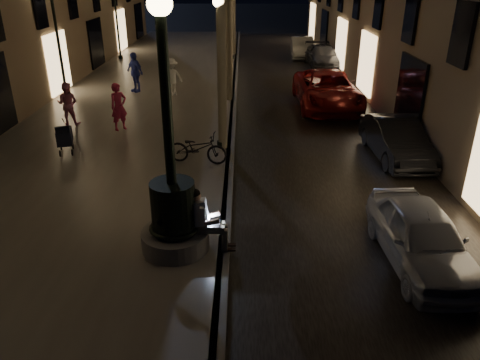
{
  "coord_description": "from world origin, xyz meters",
  "views": [
    {
      "loc": [
        0.39,
        -6.3,
        5.57
      ],
      "look_at": [
        0.34,
        3.0,
        1.3
      ],
      "focal_mm": 35.0,
      "sensor_mm": 36.0,
      "label": 1
    }
  ],
  "objects_px": {
    "lamp_left_b": "(56,28)",
    "car_third": "(327,90)",
    "lamp_curb_b": "(228,22)",
    "car_second": "(396,140)",
    "pedestrian_pink": "(68,104)",
    "car_fifth": "(302,47)",
    "fountain_lamppost": "(173,205)",
    "seated_man_laptop": "(204,218)",
    "lamp_curb_c": "(232,8)",
    "pedestrian_white": "(172,77)",
    "car_rear": "(323,56)",
    "pedestrian_blue": "(135,72)",
    "lamp_curb_d": "(234,0)",
    "pedestrian_red": "(119,107)",
    "car_front": "(422,237)",
    "lamp_curb_a": "(220,52)",
    "bicycle": "(198,148)",
    "stroller": "(64,137)",
    "lamp_left_c": "(116,8)"
  },
  "relations": [
    {
      "from": "lamp_curb_d",
      "to": "pedestrian_pink",
      "type": "height_order",
      "value": "lamp_curb_d"
    },
    {
      "from": "lamp_left_c",
      "to": "bicycle",
      "type": "relative_size",
      "value": 2.7
    },
    {
      "from": "lamp_curb_d",
      "to": "pedestrian_red",
      "type": "distance_m",
      "value": 22.64
    },
    {
      "from": "stroller",
      "to": "pedestrian_white",
      "type": "xyz_separation_m",
      "value": [
        2.35,
        7.26,
        0.29
      ]
    },
    {
      "from": "fountain_lamppost",
      "to": "seated_man_laptop",
      "type": "relative_size",
      "value": 3.82
    },
    {
      "from": "car_second",
      "to": "bicycle",
      "type": "relative_size",
      "value": 2.14
    },
    {
      "from": "lamp_left_b",
      "to": "car_second",
      "type": "xyz_separation_m",
      "value": [
        12.6,
        -6.46,
        -2.61
      ]
    },
    {
      "from": "lamp_curb_a",
      "to": "pedestrian_blue",
      "type": "height_order",
      "value": "lamp_curb_a"
    },
    {
      "from": "lamp_curb_c",
      "to": "lamp_left_c",
      "type": "xyz_separation_m",
      "value": [
        -7.1,
        0.0,
        0.0
      ]
    },
    {
      "from": "lamp_left_b",
      "to": "pedestrian_pink",
      "type": "height_order",
      "value": "lamp_left_b"
    },
    {
      "from": "lamp_left_b",
      "to": "car_third",
      "type": "distance_m",
      "value": 11.68
    },
    {
      "from": "car_third",
      "to": "pedestrian_red",
      "type": "height_order",
      "value": "pedestrian_red"
    },
    {
      "from": "lamp_left_b",
      "to": "pedestrian_white",
      "type": "bearing_deg",
      "value": 8.8
    },
    {
      "from": "fountain_lamppost",
      "to": "lamp_left_c",
      "type": "relative_size",
      "value": 1.08
    },
    {
      "from": "lamp_left_c",
      "to": "pedestrian_pink",
      "type": "height_order",
      "value": "lamp_left_c"
    },
    {
      "from": "car_fifth",
      "to": "lamp_curb_d",
      "type": "bearing_deg",
      "value": 129.89
    },
    {
      "from": "lamp_curb_a",
      "to": "lamp_curb_b",
      "type": "xyz_separation_m",
      "value": [
        0.0,
        8.0,
        0.0
      ]
    },
    {
      "from": "lamp_left_b",
      "to": "lamp_curb_b",
      "type": "bearing_deg",
      "value": 15.73
    },
    {
      "from": "lamp_curb_c",
      "to": "pedestrian_white",
      "type": "distance_m",
      "value": 9.87
    },
    {
      "from": "car_third",
      "to": "pedestrian_pink",
      "type": "height_order",
      "value": "pedestrian_pink"
    },
    {
      "from": "fountain_lamppost",
      "to": "lamp_left_b",
      "type": "xyz_separation_m",
      "value": [
        -6.4,
        12.0,
        2.02
      ]
    },
    {
      "from": "pedestrian_pink",
      "to": "seated_man_laptop",
      "type": "bearing_deg",
      "value": 125.08
    },
    {
      "from": "car_fifth",
      "to": "pedestrian_blue",
      "type": "height_order",
      "value": "pedestrian_blue"
    },
    {
      "from": "car_rear",
      "to": "pedestrian_blue",
      "type": "bearing_deg",
      "value": -146.7
    },
    {
      "from": "lamp_left_b",
      "to": "car_second",
      "type": "bearing_deg",
      "value": -27.14
    },
    {
      "from": "lamp_left_c",
      "to": "lamp_curb_b",
      "type": "bearing_deg",
      "value": -48.41
    },
    {
      "from": "seated_man_laptop",
      "to": "car_fifth",
      "type": "xyz_separation_m",
      "value": [
        4.74,
        23.66,
        -0.26
      ]
    },
    {
      "from": "car_third",
      "to": "bicycle",
      "type": "height_order",
      "value": "car_third"
    },
    {
      "from": "lamp_curb_d",
      "to": "bicycle",
      "type": "height_order",
      "value": "lamp_curb_d"
    },
    {
      "from": "car_third",
      "to": "pedestrian_white",
      "type": "relative_size",
      "value": 3.25
    },
    {
      "from": "lamp_curb_a",
      "to": "pedestrian_red",
      "type": "height_order",
      "value": "lamp_curb_a"
    },
    {
      "from": "car_rear",
      "to": "lamp_left_c",
      "type": "bearing_deg",
      "value": 170.53
    },
    {
      "from": "lamp_curb_c",
      "to": "car_front",
      "type": "xyz_separation_m",
      "value": [
        4.3,
        -22.21,
        -2.62
      ]
    },
    {
      "from": "bicycle",
      "to": "car_fifth",
      "type": "bearing_deg",
      "value": -4.93
    },
    {
      "from": "lamp_left_b",
      "to": "car_third",
      "type": "height_order",
      "value": "lamp_left_b"
    },
    {
      "from": "car_second",
      "to": "car_fifth",
      "type": "relative_size",
      "value": 0.96
    },
    {
      "from": "bicycle",
      "to": "lamp_curb_d",
      "type": "bearing_deg",
      "value": 9.18
    },
    {
      "from": "lamp_curb_c",
      "to": "car_second",
      "type": "relative_size",
      "value": 1.27
    },
    {
      "from": "seated_man_laptop",
      "to": "pedestrian_blue",
      "type": "xyz_separation_m",
      "value": [
        -4.22,
        13.41,
        0.19
      ]
    },
    {
      "from": "lamp_curb_b",
      "to": "car_second",
      "type": "xyz_separation_m",
      "value": [
        5.5,
        -8.46,
        -2.61
      ]
    },
    {
      "from": "lamp_left_c",
      "to": "car_rear",
      "type": "bearing_deg",
      "value": -7.53
    },
    {
      "from": "car_fifth",
      "to": "pedestrian_white",
      "type": "height_order",
      "value": "pedestrian_white"
    },
    {
      "from": "car_front",
      "to": "pedestrian_white",
      "type": "xyz_separation_m",
      "value": [
        -6.81,
        12.92,
        0.42
      ]
    },
    {
      "from": "pedestrian_red",
      "to": "car_fifth",
      "type": "bearing_deg",
      "value": 21.74
    },
    {
      "from": "lamp_curb_c",
      "to": "car_front",
      "type": "bearing_deg",
      "value": -79.04
    },
    {
      "from": "car_fifth",
      "to": "pedestrian_blue",
      "type": "xyz_separation_m",
      "value": [
        -8.96,
        -10.25,
        0.45
      ]
    },
    {
      "from": "car_second",
      "to": "pedestrian_white",
      "type": "xyz_separation_m",
      "value": [
        -8.01,
        7.17,
        0.4
      ]
    },
    {
      "from": "car_third",
      "to": "lamp_curb_d",
      "type": "bearing_deg",
      "value": 102.68
    },
    {
      "from": "lamp_curb_c",
      "to": "pedestrian_red",
      "type": "relative_size",
      "value": 2.87
    },
    {
      "from": "fountain_lamppost",
      "to": "car_third",
      "type": "distance_m",
      "value": 12.51
    }
  ]
}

